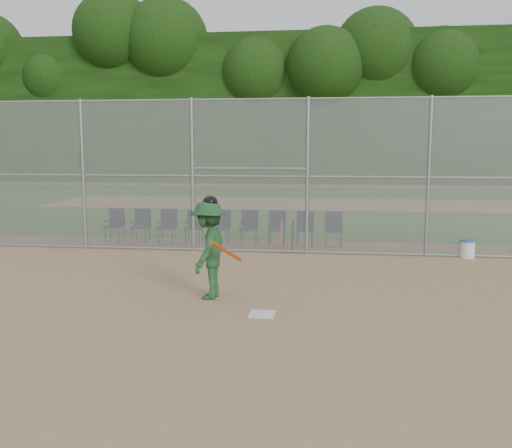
# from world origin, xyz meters

# --- Properties ---
(ground) EXTENTS (100.00, 100.00, 0.00)m
(ground) POSITION_xyz_m (0.00, 0.00, 0.00)
(ground) COLOR tan
(ground) RESTS_ON ground
(grass_strip) EXTENTS (100.00, 100.00, 0.00)m
(grass_strip) POSITION_xyz_m (0.00, 18.00, 0.01)
(grass_strip) COLOR #29621D
(grass_strip) RESTS_ON ground
(dirt_patch_far) EXTENTS (24.00, 24.00, 0.00)m
(dirt_patch_far) POSITION_xyz_m (0.00, 18.00, 0.01)
(dirt_patch_far) COLOR tan
(dirt_patch_far) RESTS_ON ground
(backstop_fence) EXTENTS (16.09, 0.09, 4.00)m
(backstop_fence) POSITION_xyz_m (0.00, 5.00, 2.07)
(backstop_fence) COLOR gray
(backstop_fence) RESTS_ON ground
(treeline) EXTENTS (81.00, 60.00, 11.00)m
(treeline) POSITION_xyz_m (0.00, 20.00, 5.50)
(treeline) COLOR black
(treeline) RESTS_ON ground
(home_plate) EXTENTS (0.43, 0.43, 0.02)m
(home_plate) POSITION_xyz_m (0.49, -0.51, 0.01)
(home_plate) COLOR silver
(home_plate) RESTS_ON ground
(batter_at_plate) EXTENTS (1.01, 1.35, 1.89)m
(batter_at_plate) POSITION_xyz_m (-0.60, 0.43, 0.91)
(batter_at_plate) COLOR #205027
(batter_at_plate) RESTS_ON ground
(water_cooler) EXTENTS (0.36, 0.36, 0.46)m
(water_cooler) POSITION_xyz_m (5.01, 4.98, 0.23)
(water_cooler) COLOR white
(water_cooler) RESTS_ON ground
(spare_bats) EXTENTS (0.36, 0.34, 0.83)m
(spare_bats) POSITION_xyz_m (0.47, 5.22, 0.41)
(spare_bats) COLOR #D84C14
(spare_bats) RESTS_ON ground
(chair_0) EXTENTS (0.54, 0.52, 0.96)m
(chair_0) POSITION_xyz_m (-4.64, 6.17, 0.48)
(chair_0) COLOR #10153D
(chair_0) RESTS_ON ground
(chair_1) EXTENTS (0.54, 0.52, 0.96)m
(chair_1) POSITION_xyz_m (-3.85, 6.17, 0.48)
(chair_1) COLOR #10153D
(chair_1) RESTS_ON ground
(chair_2) EXTENTS (0.54, 0.52, 0.96)m
(chair_2) POSITION_xyz_m (-3.06, 6.17, 0.48)
(chair_2) COLOR #10153D
(chair_2) RESTS_ON ground
(chair_3) EXTENTS (0.54, 0.52, 0.96)m
(chair_3) POSITION_xyz_m (-2.26, 6.17, 0.48)
(chair_3) COLOR #10153D
(chair_3) RESTS_ON ground
(chair_4) EXTENTS (0.54, 0.52, 0.96)m
(chair_4) POSITION_xyz_m (-1.47, 6.17, 0.48)
(chair_4) COLOR #10153D
(chair_4) RESTS_ON ground
(chair_5) EXTENTS (0.54, 0.52, 0.96)m
(chair_5) POSITION_xyz_m (-0.68, 6.17, 0.48)
(chair_5) COLOR #10153D
(chair_5) RESTS_ON ground
(chair_6) EXTENTS (0.54, 0.52, 0.96)m
(chair_6) POSITION_xyz_m (0.11, 6.17, 0.48)
(chair_6) COLOR #10153D
(chair_6) RESTS_ON ground
(chair_7) EXTENTS (0.54, 0.52, 0.96)m
(chair_7) POSITION_xyz_m (0.90, 6.17, 0.48)
(chair_7) COLOR #10153D
(chair_7) RESTS_ON ground
(chair_8) EXTENTS (0.54, 0.52, 0.96)m
(chair_8) POSITION_xyz_m (1.69, 6.17, 0.48)
(chair_8) COLOR #10153D
(chair_8) RESTS_ON ground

